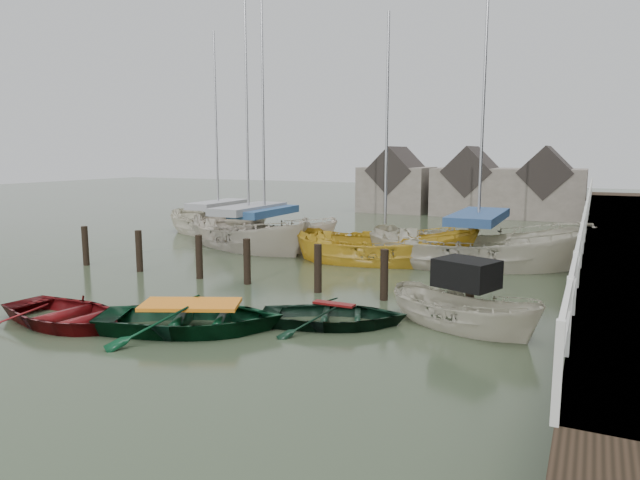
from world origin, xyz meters
The scene contains 13 objects.
ground centered at (0.00, 0.00, 0.00)m, with size 120.00×120.00×0.00m, color #2E3723.
pier centered at (9.48, 10.00, 0.71)m, with size 3.04×32.00×2.70m.
mooring_pilings centered at (-1.11, 3.00, 0.50)m, with size 13.72×0.22×1.80m.
far_sheds centered at (0.83, 26.00, 1.86)m, with size 14.00×4.08×4.39m.
rowboat_red centered at (-2.74, -2.36, 0.00)m, with size 2.67×3.73×0.77m, color #590C0F.
rowboat_green centered at (0.19, -1.46, 0.00)m, with size 2.97×4.17×0.86m, color black.
rowboat_dkgreen centered at (2.91, 0.35, 0.00)m, with size 2.43×3.40×0.70m, color black.
motorboat centered at (5.66, 1.46, 0.11)m, with size 4.10×2.71×2.30m.
sailboat_a centered at (-4.79, 8.70, 0.06)m, with size 7.71×5.16×12.10m.
sailboat_b centered at (-4.20, 8.99, 0.06)m, with size 6.69×2.56×11.50m.
sailboat_c centered at (1.41, 8.15, 0.01)m, with size 7.03×3.84×10.07m.
sailboat_d centered at (4.58, 8.93, 0.06)m, with size 8.13×4.45×12.49m.
sailboat_e centered at (-8.23, 11.31, 0.06)m, with size 6.88×3.92×10.81m.
Camera 1 is at (8.19, -11.36, 3.98)m, focal length 32.00 mm.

